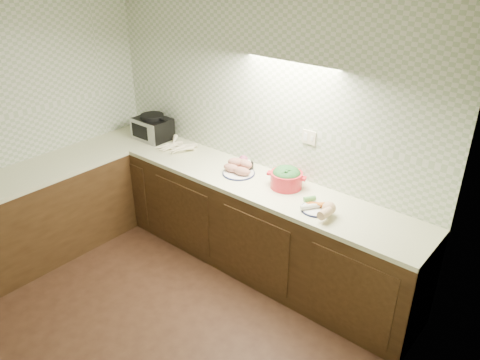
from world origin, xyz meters
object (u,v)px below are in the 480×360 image
Objects in this scene: dutch_oven at (286,177)px; veg_plate at (322,207)px; onion_bowl at (245,164)px; parsnip_pile at (177,147)px; toaster_oven at (153,128)px; sweet_potato_plate at (239,168)px.

dutch_oven reaches higher than veg_plate.
dutch_oven reaches higher than onion_bowl.
parsnip_pile is at bearing 163.81° from dutch_oven.
parsnip_pile is (0.43, -0.06, -0.09)m from toaster_oven.
parsnip_pile is 1.26× the size of sweet_potato_plate.
sweet_potato_plate reaches higher than onion_bowl.
veg_plate reaches higher than parsnip_pile.
sweet_potato_plate is (0.83, -0.00, 0.02)m from parsnip_pile.
parsnip_pile is 1.32m from dutch_oven.
toaster_oven is 2.29× the size of onion_bowl.
sweet_potato_plate is 0.11m from onion_bowl.
onion_bowl is at bearing 1.92° from toaster_oven.
sweet_potato_plate is at bearing 173.18° from veg_plate.
dutch_oven is (1.75, -0.00, -0.03)m from toaster_oven.
toaster_oven is 1.24m from onion_bowl.
toaster_oven is at bearing 177.18° from sweet_potato_plate.
toaster_oven is 2.21m from veg_plate.
parsnip_pile is at bearing -8.03° from toaster_oven.
veg_plate is (2.21, -0.17, -0.08)m from toaster_oven.
onion_bowl is (-0.03, 0.11, -0.00)m from sweet_potato_plate.
parsnip_pile is 2.25× the size of onion_bowl.
toaster_oven reaches higher than veg_plate.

